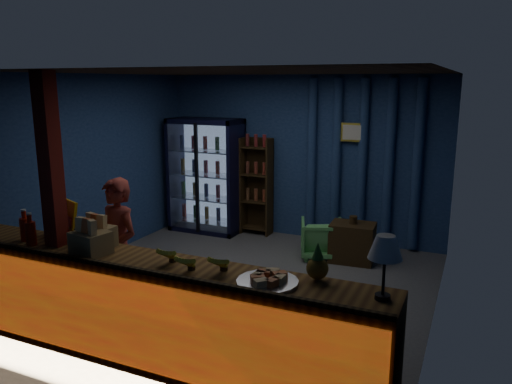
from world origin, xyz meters
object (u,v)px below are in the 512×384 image
shopkeeper (118,250)px  green_chair (322,239)px  pastry_tray (267,280)px  table_lamp (385,250)px

shopkeeper → green_chair: 3.10m
shopkeeper → green_chair: (1.41, 2.72, -0.49)m
shopkeeper → green_chair: bearing=78.3°
shopkeeper → pastry_tray: bearing=-1.0°
green_chair → pastry_tray: pastry_tray is taller
shopkeeper → pastry_tray: 2.04m
table_lamp → green_chair: bearing=113.7°
green_chair → pastry_tray: 3.42m
shopkeeper → table_lamp: bearing=5.5°
green_chair → table_lamp: 3.68m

